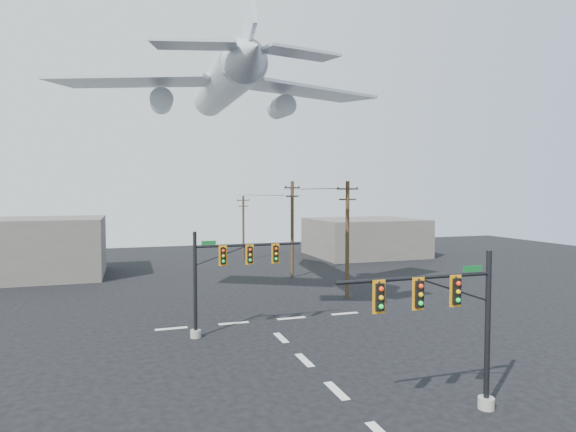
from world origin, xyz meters
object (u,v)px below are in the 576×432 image
object	(u,v)px
signal_mast_far	(223,276)
signal_mast_near	(453,323)
utility_pole_a	(347,237)
utility_pole_c	(243,227)
airliner	(223,86)
utility_pole_b	(292,227)

from	to	relation	value
signal_mast_far	signal_mast_near	bearing A→B (deg)	-64.01
utility_pole_a	utility_pole_c	size ratio (longest dim) A/B	1.16
utility_pole_a	airliner	bearing A→B (deg)	-178.07
airliner	utility_pole_c	bearing A→B (deg)	-13.39
utility_pole_a	airliner	xyz separation A→B (m)	(-10.22, -0.61, 11.24)
airliner	utility_pole_b	bearing A→B (deg)	-36.65
utility_pole_b	airliner	size ratio (longest dim) A/B	0.39
utility_pole_b	utility_pole_c	distance (m)	13.94
utility_pole_b	signal_mast_far	bearing A→B (deg)	-143.14
signal_mast_far	utility_pole_b	size ratio (longest dim) A/B	0.70
utility_pole_c	signal_mast_far	bearing A→B (deg)	-111.68
signal_mast_near	airliner	distance (m)	23.77
utility_pole_a	utility_pole_b	world-z (taller)	utility_pole_b
utility_pole_b	airliner	bearing A→B (deg)	-152.02
signal_mast_near	utility_pole_a	world-z (taller)	utility_pole_a
signal_mast_near	utility_pole_a	xyz separation A→B (m)	(5.07, 20.10, 1.37)
signal_mast_near	airliner	bearing A→B (deg)	104.81
utility_pole_b	airliner	world-z (taller)	airliner
utility_pole_b	airliner	distance (m)	18.06
signal_mast_near	signal_mast_far	size ratio (longest dim) A/B	1.00
utility_pole_c	utility_pole_a	bearing A→B (deg)	-89.42
utility_pole_b	utility_pole_c	size ratio (longest dim) A/B	1.19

